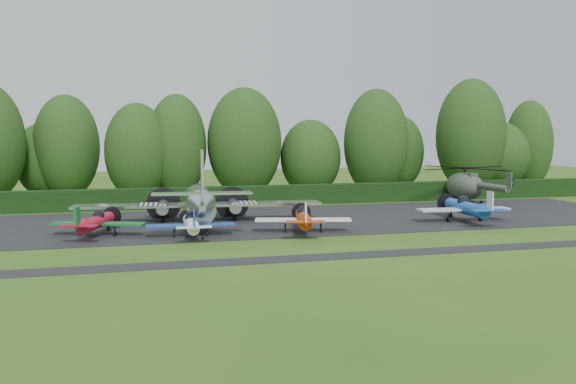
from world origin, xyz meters
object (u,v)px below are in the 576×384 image
object	(u,v)px
transport_plane	(200,202)
light_plane_red	(96,222)
light_plane_white	(191,224)
sign_board	(506,187)
light_plane_orange	(303,218)
light_plane_blue	(466,208)
helicopter	(465,183)

from	to	relation	value
transport_plane	light_plane_red	size ratio (longest dim) A/B	2.86
light_plane_red	light_plane_white	distance (m)	6.83
transport_plane	sign_board	bearing A→B (deg)	11.74
light_plane_white	sign_board	size ratio (longest dim) A/B	1.96
light_plane_white	light_plane_orange	distance (m)	8.24
light_plane_red	light_plane_blue	distance (m)	29.34
light_plane_white	sign_board	distance (m)	41.03
helicopter	transport_plane	bearing A→B (deg)	-161.03
light_plane_white	light_plane_blue	distance (m)	22.87
transport_plane	light_plane_white	bearing A→B (deg)	-108.52
transport_plane	helicopter	xyz separation A→B (m)	(29.05, 8.58, 0.19)
light_plane_red	helicopter	world-z (taller)	helicopter
transport_plane	sign_board	xyz separation A→B (m)	(35.75, 11.13, -0.54)
transport_plane	light_plane_blue	xyz separation A→B (m)	(21.38, -4.72, -0.57)
helicopter	sign_board	distance (m)	7.20
helicopter	sign_board	bearing A→B (deg)	23.33
light_plane_white	light_plane_blue	world-z (taller)	light_plane_blue
helicopter	sign_board	xyz separation A→B (m)	(6.69, 2.55, -0.73)
light_plane_red	sign_board	bearing A→B (deg)	0.56
sign_board	light_plane_blue	bearing A→B (deg)	-138.71
light_plane_orange	helicopter	distance (m)	26.92
light_plane_red	light_plane_orange	distance (m)	14.94
helicopter	light_plane_blue	bearing A→B (deg)	-117.46
light_plane_white	transport_plane	bearing A→B (deg)	74.68
transport_plane	light_plane_blue	world-z (taller)	transport_plane
light_plane_orange	light_plane_red	bearing A→B (deg)	157.18
transport_plane	light_plane_orange	distance (m)	9.46
light_plane_red	light_plane_white	world-z (taller)	light_plane_red
transport_plane	sign_board	world-z (taller)	transport_plane
light_plane_red	light_plane_blue	xyz separation A→B (m)	(29.34, -0.53, 0.17)
light_plane_blue	sign_board	bearing A→B (deg)	43.73
light_plane_red	light_plane_blue	size ratio (longest dim) A/B	0.86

